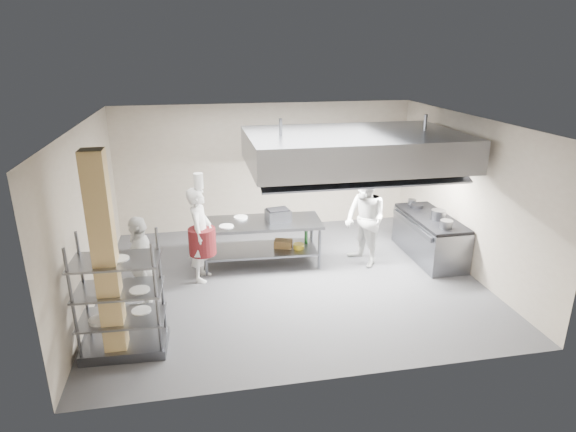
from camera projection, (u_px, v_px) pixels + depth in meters
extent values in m
plane|color=#353537|center=(290.00, 279.00, 9.22)|extent=(7.00, 7.00, 0.00)
plane|color=silver|center=(290.00, 121.00, 8.23)|extent=(7.00, 7.00, 0.00)
plane|color=#A0927F|center=(266.00, 167.00, 11.51)|extent=(7.00, 0.00, 7.00)
plane|color=#A0927F|center=(87.00, 217.00, 8.10)|extent=(0.00, 6.00, 6.00)
plane|color=#A0927F|center=(467.00, 194.00, 9.35)|extent=(0.00, 6.00, 6.00)
cube|color=tan|center=(106.00, 260.00, 6.45)|extent=(0.30, 0.30, 3.00)
cube|color=slate|center=(354.00, 149.00, 9.03)|extent=(4.00, 2.50, 0.60)
cube|color=white|center=(307.00, 167.00, 8.98)|extent=(1.60, 0.12, 0.04)
cube|color=white|center=(398.00, 163.00, 9.30)|extent=(1.60, 0.12, 0.04)
cube|color=slate|center=(340.00, 165.00, 11.68)|extent=(1.50, 0.28, 0.04)
cube|color=slate|center=(261.00, 223.00, 9.62)|extent=(2.43, 1.11, 0.06)
cube|color=slate|center=(262.00, 249.00, 9.82)|extent=(2.24, 1.00, 0.04)
cube|color=slate|center=(429.00, 238.00, 10.09)|extent=(0.80, 2.00, 0.84)
cube|color=black|center=(431.00, 218.00, 9.95)|extent=(0.78, 1.96, 0.06)
imported|color=silver|center=(200.00, 234.00, 8.95)|extent=(0.57, 0.74, 1.81)
imported|color=white|center=(365.00, 220.00, 9.57)|extent=(0.97, 1.10, 1.91)
imported|color=white|center=(142.00, 266.00, 7.79)|extent=(0.57, 1.05, 1.70)
cube|color=slate|center=(278.00, 215.00, 9.61)|extent=(0.51, 0.43, 0.23)
cube|color=olive|center=(283.00, 244.00, 9.86)|extent=(0.41, 0.34, 0.16)
cylinder|color=gray|center=(438.00, 215.00, 9.73)|extent=(0.29, 0.29, 0.20)
cylinder|color=white|center=(122.00, 316.00, 6.87)|extent=(0.28, 0.28, 0.05)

